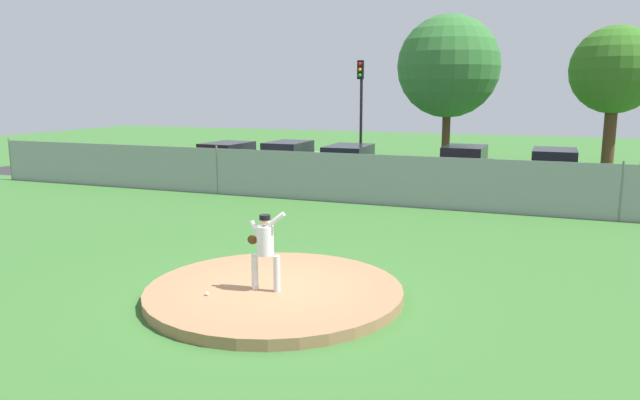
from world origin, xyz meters
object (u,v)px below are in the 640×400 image
parked_car_teal (348,164)px  traffic_cone_orange (513,176)px  parked_car_charcoal (553,174)px  parked_car_burgundy (464,168)px  parked_car_red (227,160)px  traffic_light_near (361,97)px  parked_car_silver (288,161)px  pitcher_youth (265,244)px  baseball (207,294)px

parked_car_teal → traffic_cone_orange: (6.81, 2.46, -0.52)m
parked_car_charcoal → parked_car_burgundy: bearing=171.2°
parked_car_charcoal → parked_car_red: bearing=-179.9°
parked_car_burgundy → traffic_light_near: traffic_light_near is taller
parked_car_silver → parked_car_red: bearing=-170.7°
pitcher_youth → parked_car_teal: (-3.16, 14.92, -0.34)m
parked_car_silver → traffic_light_near: traffic_light_near is taller
pitcher_youth → parked_car_charcoal: 15.50m
pitcher_youth → parked_car_charcoal: (5.24, 14.58, -0.29)m
parked_car_charcoal → traffic_cone_orange: 3.27m
pitcher_youth → parked_car_silver: pitcher_youth is taller
parked_car_burgundy → baseball: bearing=-99.7°
pitcher_youth → parked_car_red: 17.11m
parked_car_burgundy → parked_car_red: 10.79m
baseball → traffic_light_near: traffic_light_near is taller
parked_car_teal → parked_car_charcoal: parked_car_charcoal is taller
parked_car_burgundy → parked_car_charcoal: (3.44, -0.54, 0.02)m
parked_car_silver → parked_car_red: 2.93m
parked_car_red → traffic_light_near: (5.23, 4.10, 2.89)m
baseball → parked_car_teal: parked_car_teal is taller
parked_car_silver → parked_car_teal: bearing=-2.3°
pitcher_youth → parked_car_burgundy: pitcher_youth is taller
traffic_cone_orange → parked_car_teal: bearing=-160.2°
parked_car_burgundy → parked_car_red: parked_car_burgundy is taller
parked_car_burgundy → parked_car_red: (-10.77, -0.56, -0.05)m
traffic_light_near → parked_car_teal: bearing=-81.0°
parked_car_silver → parked_car_charcoal: (11.33, -0.45, 0.03)m
parked_car_burgundy → parked_car_teal: (-4.95, -0.20, -0.03)m
parked_car_teal → pitcher_youth: bearing=-78.1°
baseball → parked_car_burgundy: (2.69, 15.78, 0.57)m
traffic_light_near → traffic_cone_orange: bearing=-9.8°
parked_car_teal → parked_car_red: 5.83m
pitcher_youth → parked_car_burgundy: bearing=83.2°
parked_car_red → parked_car_charcoal: bearing=0.1°
pitcher_youth → parked_car_silver: 16.23m
parked_car_teal → traffic_cone_orange: parked_car_teal is taller
parked_car_burgundy → parked_car_silver: (-7.88, -0.08, -0.01)m
parked_car_burgundy → parked_car_charcoal: size_ratio=0.99×
pitcher_youth → parked_car_charcoal: bearing=70.2°
traffic_cone_orange → traffic_light_near: size_ratio=0.10×
parked_car_silver → traffic_light_near: (2.34, 3.62, 2.86)m
parked_car_teal → parked_car_charcoal: 8.41m
pitcher_youth → baseball: size_ratio=21.15×
parked_car_red → parked_car_teal: bearing=3.5°
baseball → parked_car_charcoal: (6.14, 15.25, 0.59)m
parked_car_red → parked_car_charcoal: (14.22, 0.02, 0.06)m
parked_car_teal → parked_car_silver: size_ratio=1.10×
pitcher_youth → traffic_light_near: bearing=101.4°
parked_car_teal → traffic_light_near: (-0.59, 3.74, 2.88)m
parked_car_silver → parked_car_red: (-2.89, -0.47, -0.03)m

